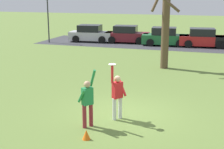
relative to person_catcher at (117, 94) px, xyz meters
name	(u,v)px	position (x,y,z in m)	size (l,w,h in m)	color
ground_plane	(126,114)	(0.16, 0.58, -0.98)	(120.00, 120.00, 0.00)	olive
person_catcher	(117,94)	(0.00, 0.00, 0.00)	(0.54, 0.58, 2.08)	silver
person_defender	(87,100)	(-0.76, -1.00, 0.00)	(0.63, 0.66, 2.04)	maroon
frisbee_disc	(112,64)	(-0.14, -0.18, 1.11)	(0.26, 0.26, 0.02)	white
parked_car_silver	(91,34)	(-8.17, 18.23, -0.25)	(4.26, 2.35, 1.59)	#BCBCC1
parked_car_maroon	(127,35)	(-4.73, 18.63, -0.25)	(4.26, 2.35, 1.59)	maroon
parked_car_green	(165,37)	(-1.03, 18.11, -0.25)	(4.26, 2.35, 1.59)	#1E6633
parked_car_red	(203,38)	(2.22, 18.29, -0.25)	(4.26, 2.35, 1.59)	red
parking_strip	(182,45)	(0.41, 18.47, -0.98)	(26.37, 6.40, 0.01)	#38383D
bare_tree_tall	(165,15)	(0.28, 8.91, 2.26)	(1.89, 1.86, 7.06)	brown
lamppost_by_lot	(48,15)	(-11.73, 16.47, 1.60)	(0.28, 0.28, 4.26)	#2D2D33
field_cone_orange	(86,135)	(-0.44, -1.94, -0.82)	(0.26, 0.26, 0.32)	orange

